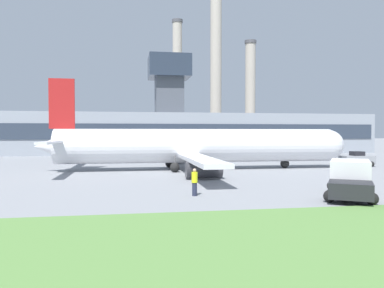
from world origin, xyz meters
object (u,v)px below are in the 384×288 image
at_px(airplane, 196,146).
at_px(fuel_truck, 350,179).
at_px(pushback_tug, 357,160).
at_px(ground_crew_person, 195,182).

relative_size(airplane, fuel_truck, 5.02).
distance_m(pushback_tug, fuel_truck, 22.71).
height_order(airplane, ground_crew_person, airplane).
height_order(pushback_tug, fuel_truck, fuel_truck).
bearing_deg(pushback_tug, airplane, -178.22).
bearing_deg(fuel_truck, ground_crew_person, 170.31).
bearing_deg(fuel_truck, pushback_tug, 55.72).
distance_m(fuel_truck, ground_crew_person, 9.77).
height_order(pushback_tug, ground_crew_person, pushback_tug).
distance_m(airplane, fuel_truck, 19.39).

